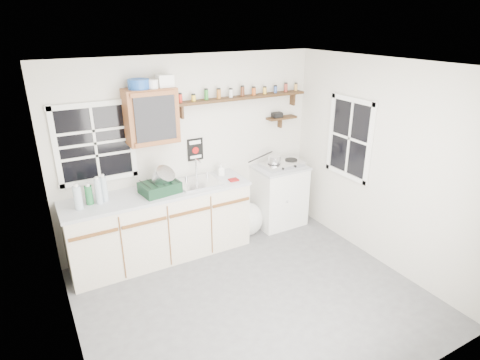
% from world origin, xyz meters
% --- Properties ---
extents(room, '(3.64, 3.24, 2.54)m').
position_xyz_m(room, '(0.00, 0.00, 1.25)').
color(room, '#4E4E50').
rests_on(room, ground).
extents(main_cabinet, '(2.31, 0.63, 0.92)m').
position_xyz_m(main_cabinet, '(-0.58, 1.30, 0.46)').
color(main_cabinet, beige).
rests_on(main_cabinet, floor).
extents(right_cabinet, '(0.73, 0.57, 0.91)m').
position_xyz_m(right_cabinet, '(1.25, 1.32, 0.46)').
color(right_cabinet, silver).
rests_on(right_cabinet, floor).
extents(sink, '(0.52, 0.44, 0.29)m').
position_xyz_m(sink, '(-0.05, 1.30, 0.93)').
color(sink, silver).
rests_on(sink, main_cabinet).
extents(upper_cabinet, '(0.60, 0.32, 0.65)m').
position_xyz_m(upper_cabinet, '(-0.55, 1.44, 1.82)').
color(upper_cabinet, brown).
rests_on(upper_cabinet, wall_back).
extents(upper_cabinet_clutter, '(0.52, 0.24, 0.14)m').
position_xyz_m(upper_cabinet_clutter, '(-0.54, 1.44, 2.21)').
color(upper_cabinet_clutter, '#194AA6').
rests_on(upper_cabinet_clutter, upper_cabinet).
extents(spice_shelf, '(1.91, 0.18, 0.35)m').
position_xyz_m(spice_shelf, '(0.72, 1.51, 1.93)').
color(spice_shelf, '#321F0D').
rests_on(spice_shelf, wall_back).
extents(secondary_shelf, '(0.45, 0.16, 0.24)m').
position_xyz_m(secondary_shelf, '(1.36, 1.52, 1.58)').
color(secondary_shelf, '#321F0D').
rests_on(secondary_shelf, wall_back).
extents(warning_sign, '(0.22, 0.02, 0.30)m').
position_xyz_m(warning_sign, '(0.05, 1.59, 1.28)').
color(warning_sign, black).
rests_on(warning_sign, wall_back).
extents(window_back, '(0.93, 0.03, 0.98)m').
position_xyz_m(window_back, '(-1.20, 1.59, 1.55)').
color(window_back, black).
rests_on(window_back, wall_back).
extents(window_right, '(0.03, 0.78, 1.08)m').
position_xyz_m(window_right, '(1.79, 0.55, 1.45)').
color(window_right, black).
rests_on(window_right, wall_back).
extents(water_bottles, '(0.38, 0.17, 0.33)m').
position_xyz_m(water_bottles, '(-1.36, 1.30, 1.06)').
color(water_bottles, '#A7B7C4').
rests_on(water_bottles, main_cabinet).
extents(dish_rack, '(0.49, 0.39, 0.34)m').
position_xyz_m(dish_rack, '(-0.56, 1.25, 1.03)').
color(dish_rack, black).
rests_on(dish_rack, main_cabinet).
extents(soap_bottle, '(0.10, 0.10, 0.18)m').
position_xyz_m(soap_bottle, '(0.33, 1.41, 1.01)').
color(soap_bottle, silver).
rests_on(soap_bottle, main_cabinet).
extents(rag, '(0.12, 0.11, 0.02)m').
position_xyz_m(rag, '(0.39, 1.16, 0.93)').
color(rag, maroon).
rests_on(rag, main_cabinet).
extents(hotplate, '(0.60, 0.33, 0.09)m').
position_xyz_m(hotplate, '(1.28, 1.31, 0.95)').
color(hotplate, silver).
rests_on(hotplate, right_cabinet).
extents(saucepan, '(0.43, 0.26, 0.19)m').
position_xyz_m(saucepan, '(1.12, 1.31, 1.04)').
color(saucepan, silver).
rests_on(saucepan, hotplate).
extents(trash_bag, '(0.45, 0.40, 0.51)m').
position_xyz_m(trash_bag, '(0.68, 1.30, 0.22)').
color(trash_bag, silver).
rests_on(trash_bag, floor).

